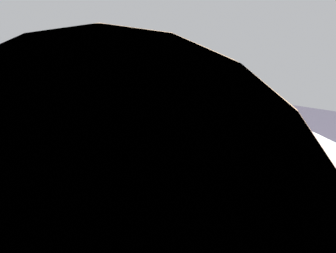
% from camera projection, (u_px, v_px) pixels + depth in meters
% --- Properties ---
extents(round_dining_table, '(1.28, 1.28, 0.76)m').
position_uv_depth(round_dining_table, '(171.00, 191.00, 1.12)').
color(round_dining_table, '#99999E').
rests_on(round_dining_table, ground).
extents(rice_bowl, '(0.30, 0.30, 0.10)m').
position_uv_depth(rice_bowl, '(104.00, 118.00, 1.31)').
color(rice_bowl, '#B2B5BA').
rests_on(rice_bowl, round_dining_table).
extents(soup_bowl, '(0.27, 0.24, 0.07)m').
position_uv_depth(soup_bowl, '(223.00, 117.00, 1.38)').
color(soup_bowl, white).
rests_on(soup_bowl, round_dining_table).
extents(dish_noodles, '(0.24, 0.24, 0.04)m').
position_uv_depth(dish_noodles, '(108.00, 160.00, 0.98)').
color(dish_noodles, white).
rests_on(dish_noodles, round_dining_table).
extents(dish_tofu_braise, '(0.20, 0.20, 0.04)m').
position_uv_depth(dish_tofu_braise, '(143.00, 214.00, 0.70)').
color(dish_tofu_braise, silver).
rests_on(dish_tofu_braise, round_dining_table).
extents(dish_greens, '(0.25, 0.25, 0.06)m').
position_uv_depth(dish_greens, '(254.00, 190.00, 0.78)').
color(dish_greens, silver).
rests_on(dish_greens, round_dining_table).
extents(dish_eggplant, '(0.21, 0.21, 0.04)m').
position_uv_depth(dish_eggplant, '(283.00, 151.00, 1.04)').
color(dish_eggplant, white).
rests_on(dish_eggplant, round_dining_table).
extents(green_bottle, '(0.08, 0.08, 0.22)m').
position_uv_depth(green_bottle, '(22.00, 142.00, 0.93)').
color(green_bottle, '#33934F').
rests_on(green_bottle, round_dining_table).
extents(tea_cup_near, '(0.08, 0.08, 0.06)m').
position_uv_depth(tea_cup_near, '(14.00, 189.00, 0.78)').
color(tea_cup_near, '#C65143').
rests_on(tea_cup_near, round_dining_table).
extents(tea_cup_far, '(0.06, 0.06, 0.05)m').
position_uv_depth(tea_cup_far, '(159.00, 110.00, 1.51)').
color(tea_cup_far, '#345599').
rests_on(tea_cup_far, round_dining_table).
extents(tea_cup_side, '(0.07, 0.07, 0.05)m').
position_uv_depth(tea_cup_side, '(279.00, 119.00, 1.37)').
color(tea_cup_side, beige).
rests_on(tea_cup_side, round_dining_table).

